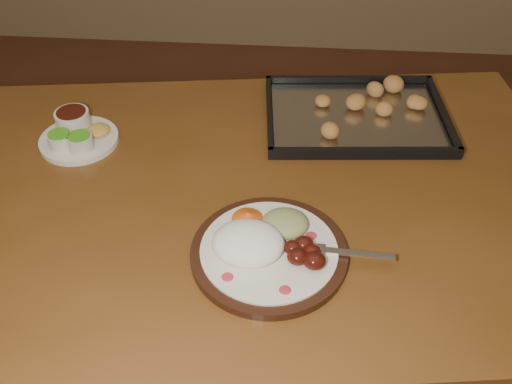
{
  "coord_description": "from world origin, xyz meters",
  "views": [
    {
      "loc": [
        0.16,
        -0.97,
        1.54
      ],
      "look_at": [
        0.1,
        -0.11,
        0.77
      ],
      "focal_mm": 40.0,
      "sensor_mm": 36.0,
      "label": 1
    }
  ],
  "objects": [
    {
      "name": "condiment_saucer",
      "position": [
        -0.33,
        0.05,
        0.77
      ],
      "size": [
        0.18,
        0.18,
        0.06
      ],
      "rotation": [
        0.0,
        0.0,
        0.23
      ],
      "color": "silver",
      "rests_on": "dining_table"
    },
    {
      "name": "dinner_plate",
      "position": [
        0.13,
        -0.26,
        0.77
      ],
      "size": [
        0.37,
        0.29,
        0.07
      ],
      "rotation": [
        0.0,
        0.0,
        -0.05
      ],
      "color": "black",
      "rests_on": "dining_table"
    },
    {
      "name": "ground",
      "position": [
        0.0,
        0.0,
        0.0
      ],
      "size": [
        4.0,
        4.0,
        0.0
      ],
      "primitive_type": "plane",
      "color": "brown",
      "rests_on": "ground"
    },
    {
      "name": "baking_tray",
      "position": [
        0.31,
        0.19,
        0.76
      ],
      "size": [
        0.45,
        0.35,
        0.04
      ],
      "rotation": [
        0.0,
        0.0,
        0.08
      ],
      "color": "black",
      "rests_on": "dining_table"
    },
    {
      "name": "dining_table",
      "position": [
        0.03,
        -0.1,
        0.65
      ],
      "size": [
        1.61,
        1.1,
        0.75
      ],
      "rotation": [
        0.0,
        0.0,
        0.14
      ],
      "color": "brown",
      "rests_on": "ground"
    }
  ]
}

